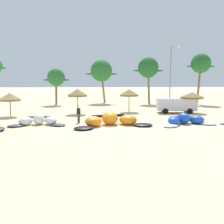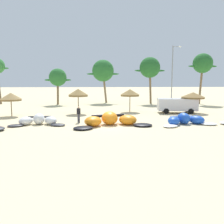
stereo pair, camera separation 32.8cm
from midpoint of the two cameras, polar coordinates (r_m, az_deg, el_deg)
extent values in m
plane|color=beige|center=(22.11, -2.19, -3.27)|extent=(260.00, 260.00, 0.00)
ellipsoid|color=#333338|center=(23.23, -22.33, -3.04)|extent=(1.72, 1.50, 0.21)
ellipsoid|color=white|center=(23.73, -20.19, -2.04)|extent=(1.64, 1.76, 0.77)
ellipsoid|color=white|center=(23.75, -17.37, -1.59)|extent=(1.10, 1.47, 1.03)
ellipsoid|color=white|center=(23.30, -14.73, -1.99)|extent=(1.69, 1.76, 0.77)
ellipsoid|color=#333338|center=(22.52, -13.13, -2.99)|extent=(1.67, 1.41, 0.21)
cylinder|color=#333338|center=(24.22, -17.17, -1.17)|extent=(2.19, 0.30, 0.20)
cube|color=#333338|center=(23.61, -17.43, -1.64)|extent=(0.82, 0.55, 0.04)
ellipsoid|color=black|center=(20.59, -7.19, -3.77)|extent=(2.28, 2.19, 0.25)
ellipsoid|color=orange|center=(21.77, -4.88, -2.22)|extent=(2.08, 2.21, 0.92)
ellipsoid|color=orange|center=(22.51, -0.94, -1.46)|extent=(1.82, 2.01, 1.24)
ellipsoid|color=orange|center=(22.61, 3.40, -1.85)|extent=(2.30, 2.30, 0.92)
ellipsoid|color=black|center=(22.03, 6.94, -3.03)|extent=(1.96, 1.75, 0.25)
cylinder|color=black|center=(23.07, -1.32, -0.88)|extent=(3.17, 0.91, 0.29)
cube|color=black|center=(22.34, -0.82, -1.53)|extent=(1.26, 0.85, 0.04)
ellipsoid|color=white|center=(22.08, 13.33, -3.19)|extent=(1.84, 1.71, 0.21)
ellipsoid|color=blue|center=(23.10, 14.07, -2.02)|extent=(1.60, 1.80, 0.79)
ellipsoid|color=blue|center=(23.96, 16.25, -1.42)|extent=(1.37, 1.67, 1.07)
ellipsoid|color=blue|center=(24.39, 19.04, -1.71)|extent=(1.83, 1.82, 0.79)
ellipsoid|color=white|center=(24.25, 21.61, -2.58)|extent=(1.63, 1.31, 0.21)
cylinder|color=white|center=(24.38, 15.61, -1.00)|extent=(2.33, 0.67, 0.21)
cube|color=white|center=(23.84, 16.43, -1.48)|extent=(0.94, 0.69, 0.04)
cylinder|color=brown|center=(30.11, -23.27, 0.91)|extent=(0.10, 0.10, 1.99)
cone|color=#9E7F4C|center=(30.00, -23.40, 3.50)|extent=(2.45, 2.45, 0.74)
cylinder|color=olive|center=(30.03, -23.36, 2.60)|extent=(2.33, 2.33, 0.20)
cylinder|color=brown|center=(30.25, -8.48, 1.80)|extent=(0.10, 0.10, 2.34)
cone|color=olive|center=(30.13, -8.53, 4.74)|extent=(2.48, 2.48, 0.76)
cylinder|color=olive|center=(30.16, -8.51, 3.83)|extent=(2.36, 2.36, 0.20)
cylinder|color=brown|center=(31.90, 3.76, 2.08)|extent=(0.10, 0.10, 2.26)
cone|color=olive|center=(31.80, 3.79, 4.78)|extent=(2.54, 2.54, 0.74)
cylinder|color=olive|center=(31.82, 3.78, 3.93)|extent=(2.42, 2.42, 0.20)
cylinder|color=brown|center=(32.44, 18.09, 1.61)|extent=(0.10, 0.10, 2.03)
cone|color=olive|center=(32.34, 18.19, 3.95)|extent=(2.99, 2.99, 0.62)
cylinder|color=brown|center=(32.36, 18.16, 3.22)|extent=(2.84, 2.84, 0.20)
cube|color=silver|center=(31.74, 14.68, 1.76)|extent=(5.08, 2.55, 1.50)
cube|color=black|center=(31.46, 12.31, 2.26)|extent=(1.44, 2.08, 0.56)
cylinder|color=black|center=(30.57, 12.26, 0.20)|extent=(0.70, 0.32, 0.68)
cylinder|color=black|center=(32.51, 11.67, 0.65)|extent=(0.70, 0.32, 0.68)
cylinder|color=black|center=(31.22, 17.73, 0.17)|extent=(0.70, 0.32, 0.68)
cylinder|color=black|center=(33.13, 16.84, 0.61)|extent=(0.70, 0.32, 0.68)
cylinder|color=#383842|center=(23.88, -8.30, -1.50)|extent=(0.24, 0.24, 0.85)
cube|color=black|center=(23.78, -8.33, 0.18)|extent=(0.36, 0.22, 0.56)
sphere|color=beige|center=(23.74, -8.35, 1.11)|extent=(0.20, 0.20, 0.20)
ellipsoid|color=#337A38|center=(46.18, -25.04, 9.42)|extent=(1.90, 0.50, 0.36)
cylinder|color=brown|center=(42.54, -13.31, 4.87)|extent=(0.47, 0.36, 4.68)
sphere|color=#286B2D|center=(42.49, -13.33, 8.02)|extent=(3.00, 3.00, 3.00)
ellipsoid|color=#286B2D|center=(42.69, -14.92, 7.36)|extent=(2.10, 0.50, 0.36)
ellipsoid|color=#286B2D|center=(42.32, -11.70, 7.46)|extent=(2.10, 0.50, 0.36)
cylinder|color=#7F6647|center=(44.84, -2.34, 5.99)|extent=(0.95, 0.36, 5.93)
sphere|color=#286B2D|center=(44.85, -2.75, 9.77)|extent=(3.99, 3.99, 3.99)
ellipsoid|color=#286B2D|center=(44.82, -4.81, 8.99)|extent=(2.79, 0.50, 0.36)
ellipsoid|color=#286B2D|center=(44.90, -0.68, 9.01)|extent=(2.79, 0.50, 0.36)
cylinder|color=brown|center=(43.97, 8.49, 6.21)|extent=(0.65, 0.36, 6.44)
sphere|color=#236028|center=(43.99, 8.38, 10.40)|extent=(3.66, 3.66, 3.66)
ellipsoid|color=#236028|center=(43.67, 6.46, 9.74)|extent=(2.56, 0.50, 0.36)
ellipsoid|color=#236028|center=(44.30, 10.24, 9.63)|extent=(2.56, 0.50, 0.36)
cylinder|color=brown|center=(45.34, 19.73, 6.33)|extent=(0.70, 0.36, 7.12)
sphere|color=#236028|center=(45.51, 20.13, 10.79)|extent=(3.41, 3.41, 3.41)
ellipsoid|color=#236028|center=(44.94, 18.49, 10.26)|extent=(2.39, 0.50, 0.36)
ellipsoid|color=#236028|center=(46.05, 21.67, 10.04)|extent=(2.39, 0.50, 0.36)
cylinder|color=gray|center=(44.68, 13.48, 8.54)|extent=(0.18, 0.18, 10.21)
cylinder|color=gray|center=(45.26, 14.48, 14.79)|extent=(1.29, 0.10, 0.10)
ellipsoid|color=silver|center=(45.47, 15.28, 14.73)|extent=(0.56, 0.24, 0.20)
camera|label=1|loc=(0.16, -90.39, -0.05)|focal=38.51mm
camera|label=2|loc=(0.16, 89.61, 0.05)|focal=38.51mm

